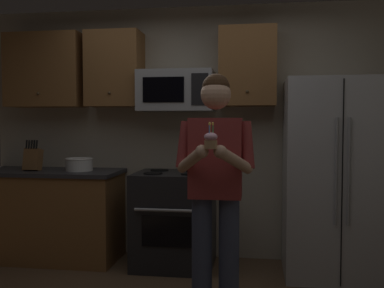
% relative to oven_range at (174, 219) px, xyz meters
% --- Properties ---
extents(wall_back, '(4.40, 0.10, 2.60)m').
position_rel_oven_range_xyz_m(wall_back, '(0.15, 0.39, 0.84)').
color(wall_back, '#B7AD99').
rests_on(wall_back, ground).
extents(oven_range, '(0.76, 0.70, 0.93)m').
position_rel_oven_range_xyz_m(oven_range, '(0.00, 0.00, 0.00)').
color(oven_range, black).
rests_on(oven_range, ground).
extents(microwave, '(0.74, 0.41, 0.40)m').
position_rel_oven_range_xyz_m(microwave, '(0.00, 0.12, 1.26)').
color(microwave, '#9EA0A5').
extents(refrigerator, '(0.90, 0.75, 1.80)m').
position_rel_oven_range_xyz_m(refrigerator, '(1.50, -0.04, 0.44)').
color(refrigerator, '#B7BABF').
rests_on(refrigerator, ground).
extents(cabinet_row_upper, '(2.78, 0.36, 0.76)m').
position_rel_oven_range_xyz_m(cabinet_row_upper, '(-0.57, 0.17, 1.49)').
color(cabinet_row_upper, brown).
extents(counter_left, '(1.44, 0.66, 0.92)m').
position_rel_oven_range_xyz_m(counter_left, '(-1.30, 0.02, 0.00)').
color(counter_left, brown).
rests_on(counter_left, ground).
extents(knife_block, '(0.16, 0.15, 0.32)m').
position_rel_oven_range_xyz_m(knife_block, '(-1.46, -0.03, 0.57)').
color(knife_block, brown).
rests_on(knife_block, counter_left).
extents(bowl_large_white, '(0.28, 0.28, 0.13)m').
position_rel_oven_range_xyz_m(bowl_large_white, '(-0.98, 0.01, 0.53)').
color(bowl_large_white, white).
rests_on(bowl_large_white, counter_left).
extents(person, '(0.60, 0.48, 1.76)m').
position_rel_oven_range_xyz_m(person, '(0.50, -1.01, 0.53)').
color(person, '#383F59').
rests_on(person, ground).
extents(cupcake, '(0.09, 0.09, 0.17)m').
position_rel_oven_range_xyz_m(cupcake, '(0.50, -1.34, 0.83)').
color(cupcake, '#A87F56').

